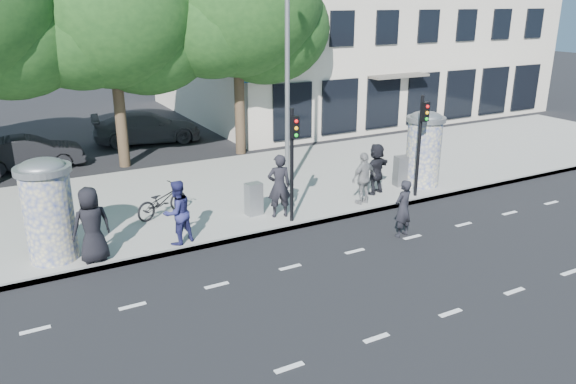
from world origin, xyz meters
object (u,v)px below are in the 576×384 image
cabinet_left (254,199)px  cabinet_right (402,171)px  street_lamp (288,53)px  ped_e (364,178)px  car_mid (30,153)px  ped_c (177,212)px  ped_a (91,225)px  ad_column_left (48,208)px  ped_b (279,186)px  bicycle (162,201)px  ad_column_right (424,147)px  traffic_pole_near (293,154)px  man_road (403,208)px  ped_f (376,169)px  car_right (147,127)px  traffic_pole_far (421,136)px

cabinet_left → cabinet_right: 5.86m
cabinet_left → street_lamp: bearing=34.2°
ped_e → car_mid: ped_e is taller
ped_c → cabinet_right: 8.65m
ped_a → ad_column_left: bearing=-44.7°
ped_b → bicycle: ped_b is taller
ad_column_right → ped_e: ad_column_right is taller
ped_e → cabinet_left: (-3.56, 0.78, -0.35)m
ped_e → ped_a: bearing=-8.0°
traffic_pole_near → ped_e: bearing=5.9°
ped_c → bicycle: ped_c is taller
traffic_pole_near → ad_column_right: bearing=8.9°
ped_a → man_road: ped_a is taller
ped_a → bicycle: 3.35m
ad_column_right → man_road: ad_column_right is taller
man_road → ped_e: bearing=-111.3°
street_lamp → ped_f: street_lamp is taller
ped_b → cabinet_right: bearing=-159.4°
ped_a → ped_b: 5.58m
ad_column_right → bicycle: 9.24m
car_mid → ped_b: bearing=-146.6°
ped_f → bicycle: ped_f is taller
traffic_pole_near → ped_c: traffic_pole_near is taller
car_mid → bicycle: bearing=-158.1°
ped_e → bicycle: ped_e is taller
car_right → cabinet_left: bearing=-170.1°
cabinet_left → car_mid: size_ratio=0.25×
traffic_pole_far → car_mid: 15.21m
traffic_pole_near → ped_b: size_ratio=1.73×
car_right → ped_b: bearing=-167.2°
ad_column_left → ped_b: size_ratio=1.35×
ad_column_right → cabinet_left: 6.63m
traffic_pole_near → car_mid: bearing=121.5°
cabinet_left → ad_column_left: bearing=178.6°
street_lamp → ped_a: 8.47m
ad_column_left → traffic_pole_near: 6.67m
ped_b → bicycle: 3.62m
ped_f → cabinet_right: (1.34, 0.23, -0.33)m
traffic_pole_far → cabinet_right: traffic_pole_far is taller
ped_a → ped_e: ped_a is taller
traffic_pole_near → ped_a: (-5.71, 0.06, -1.10)m
cabinet_left → traffic_pole_far: bearing=-15.8°
traffic_pole_near → street_lamp: (1.40, 2.84, 2.56)m
car_right → ped_c: bearing=177.4°
ad_column_left → traffic_pole_near: bearing=-6.1°
traffic_pole_far → man_road: traffic_pole_far is taller
ped_b → ped_c: ped_b is taller
traffic_pole_far → cabinet_left: size_ratio=3.36×
cabinet_right → street_lamp: bearing=162.7°
ped_e → ped_f: bearing=-156.0°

